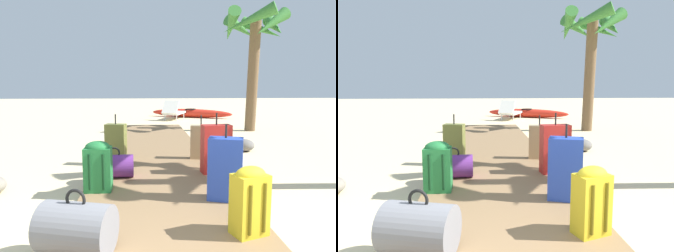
# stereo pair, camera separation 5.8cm
# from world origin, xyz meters

# --- Properties ---
(ground_plane) EXTENTS (60.00, 60.00, 0.00)m
(ground_plane) POSITION_xyz_m (0.00, 3.60, 0.00)
(ground_plane) COLOR beige
(boardwalk) EXTENTS (1.89, 8.99, 0.08)m
(boardwalk) POSITION_xyz_m (0.00, 4.49, 0.04)
(boardwalk) COLOR olive
(boardwalk) RESTS_ON ground
(suitcase_red) EXTENTS (0.44, 0.25, 0.89)m
(suitcase_red) POSITION_xyz_m (0.85, 3.12, 0.44)
(suitcase_red) COLOR red
(suitcase_red) RESTS_ON boardwalk
(duffel_bag_grey) EXTENTS (0.63, 0.53, 0.51)m
(duffel_bag_grey) POSITION_xyz_m (-0.71, 0.98, 0.28)
(duffel_bag_grey) COLOR slate
(duffel_bag_grey) RESTS_ON boardwalk
(backpack_green) EXTENTS (0.33, 0.27, 0.61)m
(backpack_green) POSITION_xyz_m (-0.76, 2.44, 0.40)
(backpack_green) COLOR #237538
(backpack_green) RESTS_ON boardwalk
(suitcase_blue) EXTENTS (0.43, 0.34, 0.85)m
(suitcase_blue) POSITION_xyz_m (0.71, 2.03, 0.43)
(suitcase_blue) COLOR #2847B7
(suitcase_blue) RESTS_ON boardwalk
(suitcase_olive) EXTENTS (0.37, 0.26, 0.80)m
(suitcase_olive) POSITION_xyz_m (-0.68, 4.00, 0.40)
(suitcase_olive) COLOR olive
(suitcase_olive) RESTS_ON boardwalk
(suitcase_tan) EXTENTS (0.39, 0.24, 0.77)m
(suitcase_tan) POSITION_xyz_m (0.80, 4.05, 0.38)
(suitcase_tan) COLOR tan
(suitcase_tan) RESTS_ON boardwalk
(duffel_bag_purple) EXTENTS (0.54, 0.35, 0.43)m
(duffel_bag_purple) POSITION_xyz_m (-0.61, 2.99, 0.24)
(duffel_bag_purple) COLOR #6B2D84
(duffel_bag_purple) RESTS_ON boardwalk
(backpack_yellow) EXTENTS (0.34, 0.29, 0.60)m
(backpack_yellow) POSITION_xyz_m (0.71, 1.18, 0.40)
(backpack_yellow) COLOR gold
(backpack_yellow) RESTS_ON boardwalk
(palm_tree_far_right) EXTENTS (2.16, 2.24, 3.56)m
(palm_tree_far_right) POSITION_xyz_m (2.99, 7.80, 2.73)
(palm_tree_far_right) COLOR brown
(palm_tree_far_right) RESTS_ON ground
(lounge_chair) EXTENTS (1.12, 1.64, 0.80)m
(lounge_chair) POSITION_xyz_m (0.98, 11.31, 0.33)
(lounge_chair) COLOR white
(lounge_chair) RESTS_ON ground
(kayak) EXTENTS (3.48, 2.08, 0.38)m
(kayak) POSITION_xyz_m (1.80, 12.16, 0.19)
(kayak) COLOR red
(kayak) RESTS_ON ground
(rock_right_mid) EXTENTS (0.44, 0.47, 0.24)m
(rock_right_mid) POSITION_xyz_m (1.35, 5.48, 0.12)
(rock_right_mid) COLOR slate
(rock_right_mid) RESTS_ON ground
(rock_right_far) EXTENTS (0.42, 0.44, 0.25)m
(rock_right_far) POSITION_xyz_m (1.89, 4.98, 0.13)
(rock_right_far) COLOR slate
(rock_right_far) RESTS_ON ground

